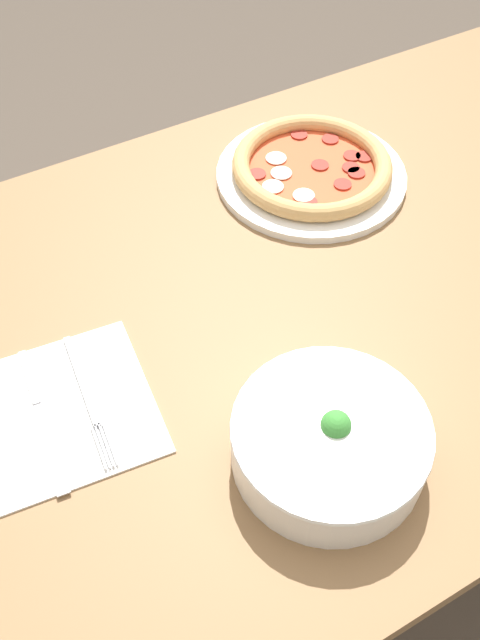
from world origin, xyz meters
TOP-DOWN VIEW (x-y plane):
  - ground_plane at (0.00, 0.00)m, footprint 8.00×8.00m
  - dining_table at (0.00, 0.00)m, footprint 1.27×0.80m
  - pizza at (-0.10, -0.18)m, footprint 0.28×0.28m
  - bowl at (0.14, 0.22)m, footprint 0.21×0.21m
  - napkin at (0.37, 0.03)m, footprint 0.22×0.22m
  - fork at (0.34, 0.02)m, footprint 0.03×0.19m
  - knife at (0.39, 0.02)m, footprint 0.03×0.20m

SIDE VIEW (x-z plane):
  - ground_plane at x=0.00m, z-range 0.00..0.00m
  - dining_table at x=0.00m, z-range 0.27..1.02m
  - napkin at x=0.37m, z-range 0.75..0.76m
  - knife at x=0.39m, z-range 0.75..0.76m
  - fork at x=0.34m, z-range 0.76..0.76m
  - pizza at x=-0.10m, z-range 0.75..0.79m
  - bowl at x=0.14m, z-range 0.75..0.83m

